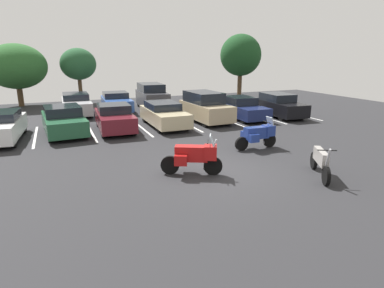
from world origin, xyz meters
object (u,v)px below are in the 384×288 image
car_far_silver (76,104)px  car_far_blue (116,102)px  car_black (279,105)px  car_far_charcoal (152,96)px  car_tan (205,107)px  car_green (63,120)px  car_maroon (115,118)px  car_champagne (164,114)px  car_navy (242,108)px  car_white (0,126)px  motorcycle_second (258,134)px  motorcycle_third (320,162)px  motorcycle_touring (194,156)px

car_far_silver → car_far_blue: car_far_silver is taller
car_black → car_far_charcoal: 9.77m
car_tan → car_black: size_ratio=0.96×
car_green → car_maroon: car_green is taller
car_champagne → car_navy: (5.57, 0.30, -0.02)m
car_green → car_far_silver: car_green is taller
car_white → car_far_blue: 9.44m
car_far_silver → car_champagne: bearing=-53.6°
car_far_silver → car_far_blue: bearing=2.6°
car_green → car_far_silver: (1.06, 5.94, 0.02)m
car_maroon → car_far_blue: (1.24, 6.43, -0.02)m
motorcycle_second → car_far_silver: 14.32m
motorcycle_third → car_navy: 10.91m
motorcycle_third → car_maroon: bearing=118.2°
car_green → car_tan: (8.49, 0.09, 0.20)m
motorcycle_third → car_white: bearing=137.8°
car_black → car_far_silver: (-12.93, 6.13, -0.01)m
car_tan → car_champagne: bearing=-173.2°
car_white → car_tan: 11.45m
motorcycle_touring → car_far_silver: motorcycle_touring is taller
car_tan → car_far_silver: (-7.43, 5.85, -0.18)m
car_far_charcoal → motorcycle_touring: bearing=-100.3°
motorcycle_touring → car_maroon: car_maroon is taller
car_white → car_far_silver: 7.51m
car_maroon → car_far_blue: size_ratio=0.99×
car_far_blue → car_maroon: bearing=-100.9°
car_green → motorcycle_touring: bearing=-64.5°
car_champagne → car_far_charcoal: car_far_charcoal is taller
motorcycle_third → car_navy: bearing=73.4°
motorcycle_second → car_maroon: size_ratio=0.48×
car_black → car_far_blue: bearing=148.1°
motorcycle_second → car_champagne: (-2.43, 6.31, 0.03)m
motorcycle_third → car_maroon: 11.40m
car_white → car_tan: (11.44, 0.50, 0.20)m
motorcycle_touring → car_far_blue: (-0.15, 14.58, 0.00)m
car_far_blue → car_far_charcoal: (2.85, 0.32, 0.27)m
car_tan → car_far_blue: 7.53m
car_black → car_far_blue: car_black is taller
car_far_charcoal → car_tan: bearing=-74.7°
motorcycle_third → car_green: size_ratio=0.43×
car_maroon → car_far_blue: 6.55m
car_green → car_navy: (11.19, 0.05, -0.04)m
car_maroon → car_black: (11.32, 0.17, 0.03)m
car_black → car_far_silver: car_black is taller
car_white → car_green: (2.95, 0.41, -0.00)m
car_navy → car_far_silver: size_ratio=0.89×
car_green → car_far_silver: 6.04m
car_tan → car_far_silver: bearing=141.8°
motorcycle_third → car_white: 14.88m
car_white → car_black: car_black is taller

